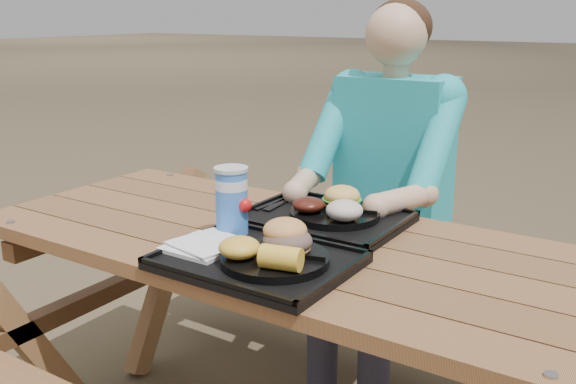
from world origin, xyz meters
The scene contains 17 objects.
picnic_table centered at (0.00, 0.00, 0.38)m, with size 1.80×1.49×0.75m, color #999999, non-canonical shape.
tray_near centered at (0.05, -0.21, 0.76)m, with size 0.45×0.35×0.02m, color black.
tray_far centered at (0.02, 0.16, 0.76)m, with size 0.45×0.35×0.02m, color black.
plate_near centered at (0.10, -0.21, 0.78)m, with size 0.26×0.26×0.02m, color black.
plate_far centered at (0.05, 0.17, 0.78)m, with size 0.26×0.26×0.02m, color black.
napkin_stack centered at (-0.11, -0.23, 0.78)m, with size 0.17×0.17×0.02m, color silver.
soda_cup centered at (-0.11, -0.10, 0.86)m, with size 0.09×0.09×0.17m, color blue.
condiment_bbq centered at (0.03, -0.08, 0.78)m, with size 0.04×0.04×0.03m, color #340506.
condiment_mustard centered at (0.10, -0.09, 0.78)m, with size 0.05×0.05×0.03m, color #C38C15.
sandwich centered at (0.11, -0.17, 0.85)m, with size 0.11×0.11×0.12m, color #D78E4B, non-canonical shape.
mac_cheese centered at (0.04, -0.27, 0.81)m, with size 0.10×0.10×0.05m, color yellow.
corn_cob centered at (0.16, -0.27, 0.82)m, with size 0.09×0.09×0.05m, color yellow, non-canonical shape.
cutlery_far centered at (-0.16, 0.18, 0.77)m, with size 0.03×0.15×0.01m, color black.
burger centered at (0.05, 0.22, 0.84)m, with size 0.11×0.11×0.10m, color #F2B455, non-canonical shape.
baked_beans centered at (-0.01, 0.12, 0.81)m, with size 0.09×0.09×0.04m, color #45150D.
potato_salad centered at (0.11, 0.11, 0.82)m, with size 0.10×0.10×0.06m, color beige.
diner centered at (0.00, 0.68, 0.64)m, with size 0.48×0.84×1.28m, color #19B2B0, non-canonical shape.
Camera 1 is at (0.90, -1.38, 1.34)m, focal length 40.00 mm.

